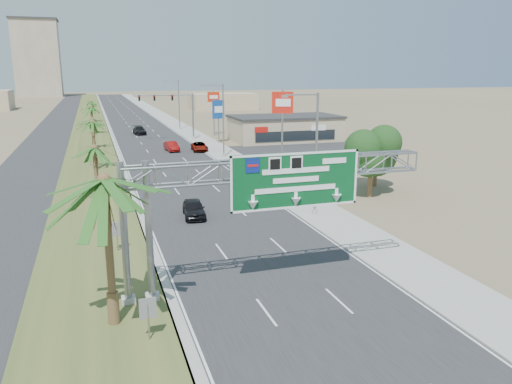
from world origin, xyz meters
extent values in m
cube|color=#28282B|center=(0.00, 110.00, 0.01)|extent=(12.00, 300.00, 0.02)
cube|color=#9E9B93|center=(8.50, 110.00, 0.05)|extent=(4.00, 300.00, 0.10)
cube|color=#435425|center=(-10.00, 110.00, 0.06)|extent=(7.00, 300.00, 0.12)
cube|color=#28282B|center=(-17.00, 110.00, 0.01)|extent=(8.00, 300.00, 0.02)
cylinder|color=gray|center=(-7.20, 10.00, 3.70)|extent=(0.36, 0.36, 7.40)
cylinder|color=gray|center=(-8.40, 10.00, 3.70)|extent=(0.36, 0.36, 7.40)
cube|color=#9E9B93|center=(-7.20, 10.00, 0.20)|extent=(0.70, 0.70, 0.40)
cube|color=#9E9B93|center=(-8.40, 10.00, 0.20)|extent=(0.70, 0.70, 0.40)
cube|color=#084B21|center=(0.50, 9.52, 6.00)|extent=(7.20, 0.12, 3.00)
cube|color=navy|center=(-1.90, 9.44, 6.95)|extent=(0.75, 0.03, 0.75)
cone|color=white|center=(0.50, 9.44, 4.85)|extent=(0.56, 0.56, 0.45)
cylinder|color=brown|center=(-9.20, 8.00, 3.50)|extent=(0.36, 0.36, 7.00)
cylinder|color=brown|center=(-9.20, 8.00, 0.84)|extent=(0.54, 0.54, 1.68)
cylinder|color=brown|center=(-9.50, 32.00, 2.50)|extent=(0.36, 0.36, 5.00)
cylinder|color=brown|center=(-9.50, 32.00, 0.60)|extent=(0.54, 0.54, 1.20)
cylinder|color=brown|center=(-9.50, 48.00, 2.90)|extent=(0.36, 0.36, 5.80)
cylinder|color=brown|center=(-9.50, 48.00, 0.70)|extent=(0.54, 0.54, 1.39)
cylinder|color=brown|center=(-9.50, 66.00, 2.25)|extent=(0.36, 0.36, 4.50)
cylinder|color=brown|center=(-9.50, 66.00, 0.54)|extent=(0.54, 0.54, 1.08)
cylinder|color=brown|center=(-9.50, 85.00, 2.60)|extent=(0.36, 0.36, 5.20)
cylinder|color=brown|center=(-9.50, 85.00, 0.62)|extent=(0.54, 0.54, 1.25)
cylinder|color=brown|center=(-9.50, 110.00, 2.40)|extent=(0.36, 0.36, 4.80)
cylinder|color=brown|center=(-9.50, 110.00, 0.58)|extent=(0.54, 0.54, 1.15)
cylinder|color=gray|center=(7.50, 22.00, 5.00)|extent=(0.20, 0.20, 10.00)
cylinder|color=gray|center=(6.10, 22.00, 9.85)|extent=(2.80, 0.12, 0.12)
cube|color=slate|center=(4.70, 22.00, 9.75)|extent=(0.50, 0.22, 0.18)
cylinder|color=#9E9B93|center=(7.50, 22.00, 0.25)|extent=(0.44, 0.44, 0.50)
cylinder|color=gray|center=(7.50, 52.00, 5.00)|extent=(0.20, 0.20, 10.00)
cylinder|color=gray|center=(6.10, 52.00, 9.85)|extent=(2.80, 0.12, 0.12)
cube|color=slate|center=(4.70, 52.00, 9.75)|extent=(0.50, 0.22, 0.18)
cylinder|color=#9E9B93|center=(7.50, 52.00, 0.25)|extent=(0.44, 0.44, 0.50)
cylinder|color=gray|center=(7.50, 88.00, 5.00)|extent=(0.20, 0.20, 10.00)
cylinder|color=gray|center=(6.10, 88.00, 9.85)|extent=(2.80, 0.12, 0.12)
cube|color=slate|center=(4.70, 88.00, 9.75)|extent=(0.50, 0.22, 0.18)
cylinder|color=#9E9B93|center=(7.50, 88.00, 0.25)|extent=(0.44, 0.44, 0.50)
cylinder|color=gray|center=(7.20, 72.00, 4.00)|extent=(0.28, 0.28, 8.00)
cylinder|color=gray|center=(2.20, 72.00, 7.70)|extent=(10.00, 0.18, 0.18)
cube|color=black|center=(3.70, 71.80, 7.30)|extent=(0.32, 0.18, 0.95)
cube|color=black|center=(0.70, 71.80, 7.30)|extent=(0.32, 0.18, 0.95)
cube|color=black|center=(-1.80, 71.80, 7.30)|extent=(0.32, 0.18, 0.95)
sphere|color=red|center=(3.70, 71.68, 7.60)|extent=(0.22, 0.22, 0.22)
imported|color=black|center=(7.20, 72.00, 7.00)|extent=(0.16, 0.16, 0.60)
cylinder|color=#9E9B93|center=(7.20, 72.00, 0.30)|extent=(0.56, 0.56, 0.60)
cube|color=tan|center=(22.00, 66.00, 2.00)|extent=(18.00, 10.00, 4.00)
cylinder|color=brown|center=(15.00, 26.00, 1.95)|extent=(0.44, 0.44, 3.90)
sphere|color=#133312|center=(15.00, 26.00, 4.55)|extent=(4.50, 4.50, 4.50)
cylinder|color=brown|center=(18.00, 30.00, 1.65)|extent=(0.44, 0.44, 3.30)
sphere|color=#133312|center=(18.00, 30.00, 3.85)|extent=(3.50, 3.50, 3.50)
cylinder|color=gray|center=(-7.80, 6.00, 0.90)|extent=(0.08, 0.08, 1.80)
cube|color=slate|center=(-7.80, 6.00, 1.60)|extent=(0.75, 0.06, 0.95)
cylinder|color=gray|center=(-8.50, 18.00, 0.90)|extent=(0.08, 0.08, 1.80)
cube|color=slate|center=(-8.50, 18.00, 1.60)|extent=(0.75, 0.06, 0.95)
cube|color=gray|center=(-32.00, 250.00, 17.50)|extent=(20.00, 16.00, 35.00)
cube|color=tan|center=(30.00, 140.00, 2.50)|extent=(20.00, 12.00, 5.00)
imported|color=black|center=(-2.13, 24.57, 0.71)|extent=(2.08, 4.33, 1.42)
imported|color=maroon|center=(1.50, 60.00, 0.72)|extent=(1.93, 4.48, 1.43)
imported|color=gray|center=(5.50, 58.82, 0.65)|extent=(2.50, 4.84, 1.30)
imported|color=black|center=(-1.13, 82.41, 0.74)|extent=(2.35, 5.23, 1.49)
cylinder|color=gray|center=(10.98, 38.70, 4.81)|extent=(0.20, 0.20, 9.62)
cube|color=red|center=(10.98, 38.70, 8.22)|extent=(2.32, 1.23, 2.40)
cube|color=white|center=(10.98, 38.52, 8.22)|extent=(1.56, 0.70, 0.84)
cylinder|color=gray|center=(10.30, 66.14, 3.64)|extent=(0.20, 0.20, 7.28)
cube|color=navy|center=(10.30, 66.14, 5.58)|extent=(2.02, 0.60, 3.00)
cube|color=white|center=(10.30, 65.96, 5.58)|extent=(1.39, 0.25, 1.05)
cylinder|color=gray|center=(11.97, 76.41, 4.09)|extent=(0.20, 0.20, 8.18)
cube|color=red|center=(11.97, 76.41, 7.08)|extent=(2.21, 0.40, 1.80)
cube|color=white|center=(11.97, 76.23, 7.08)|extent=(1.54, 0.11, 0.63)
camera|label=1|loc=(-9.50, -14.31, 11.59)|focal=35.00mm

